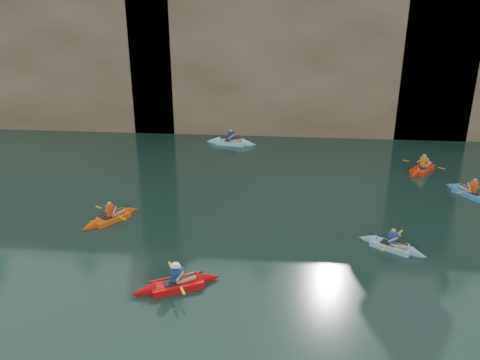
# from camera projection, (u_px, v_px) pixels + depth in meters

# --- Properties ---
(ground) EXTENTS (160.00, 160.00, 0.00)m
(ground) POSITION_uv_depth(u_px,v_px,m) (238.00, 319.00, 14.40)
(ground) COLOR black
(ground) RESTS_ON ground
(cliff) EXTENTS (70.00, 16.00, 12.00)m
(cliff) POSITION_uv_depth(u_px,v_px,m) (274.00, 43.00, 40.22)
(cliff) COLOR tan
(cliff) RESTS_ON ground
(cliff_slab_west) EXTENTS (26.00, 2.40, 10.56)m
(cliff_slab_west) POSITION_uv_depth(u_px,v_px,m) (6.00, 58.00, 35.43)
(cliff_slab_west) COLOR #977E5C
(cliff_slab_west) RESTS_ON ground
(cliff_slab_center) EXTENTS (24.00, 2.40, 11.40)m
(cliff_slab_center) POSITION_uv_depth(u_px,v_px,m) (298.00, 55.00, 33.25)
(cliff_slab_center) COLOR #977E5C
(cliff_slab_center) RESTS_ON ground
(sea_cave_west) EXTENTS (4.50, 1.00, 4.00)m
(sea_cave_west) POSITION_uv_depth(u_px,v_px,m) (34.00, 103.00, 35.80)
(sea_cave_west) COLOR black
(sea_cave_west) RESTS_ON ground
(sea_cave_center) EXTENTS (3.50, 1.00, 3.20)m
(sea_cave_center) POSITION_uv_depth(u_px,v_px,m) (215.00, 112.00, 34.64)
(sea_cave_center) COLOR black
(sea_cave_center) RESTS_ON ground
(sea_cave_east) EXTENTS (5.00, 1.00, 4.50)m
(sea_cave_east) POSITION_uv_depth(u_px,v_px,m) (410.00, 107.00, 33.12)
(sea_cave_east) COLOR black
(sea_cave_east) RESTS_ON ground
(main_kayaker) EXTENTS (3.12, 2.06, 1.16)m
(main_kayaker) POSITION_uv_depth(u_px,v_px,m) (177.00, 284.00, 15.95)
(main_kayaker) COLOR red
(main_kayaker) RESTS_ON ground
(kayaker_orange) EXTENTS (2.28, 2.85, 1.14)m
(kayaker_orange) POSITION_uv_depth(u_px,v_px,m) (111.00, 218.00, 20.92)
(kayaker_orange) COLOR #F75A0F
(kayaker_orange) RESTS_ON ground
(kayaker_ltblue_near) EXTENTS (2.70, 2.03, 1.09)m
(kayaker_ltblue_near) POSITION_uv_depth(u_px,v_px,m) (392.00, 246.00, 18.52)
(kayaker_ltblue_near) COLOR #85C7DF
(kayaker_ltblue_near) RESTS_ON ground
(kayaker_red_far) EXTENTS (2.60, 3.29, 1.27)m
(kayaker_red_far) POSITION_uv_depth(u_px,v_px,m) (423.00, 169.00, 27.11)
(kayaker_red_far) COLOR red
(kayaker_red_far) RESTS_ON ground
(kayaker_ltblue_mid) EXTENTS (3.62, 2.61, 1.35)m
(kayaker_ltblue_mid) POSITION_uv_depth(u_px,v_px,m) (231.00, 142.00, 32.26)
(kayaker_ltblue_mid) COLOR #98E8FF
(kayaker_ltblue_mid) RESTS_ON ground
(kayaker_blue_east) EXTENTS (2.38, 3.31, 1.21)m
(kayaker_blue_east) POSITION_uv_depth(u_px,v_px,m) (472.00, 194.00, 23.50)
(kayaker_blue_east) COLOR #3C84CC
(kayaker_blue_east) RESTS_ON ground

